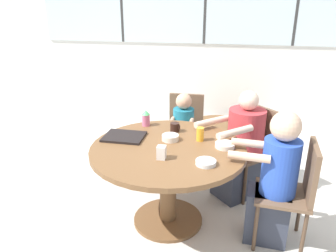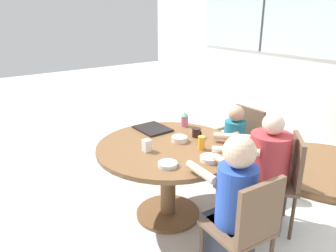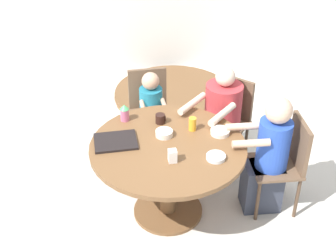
% 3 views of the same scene
% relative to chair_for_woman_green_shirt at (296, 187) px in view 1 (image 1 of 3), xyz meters
% --- Properties ---
extents(ground_plane, '(16.00, 16.00, 0.00)m').
position_rel_chair_for_woman_green_shirt_xyz_m(ground_plane, '(-1.00, 0.08, -0.51)').
color(ground_plane, beige).
extents(wall_back_with_windows, '(8.40, 0.08, 2.80)m').
position_rel_chair_for_woman_green_shirt_xyz_m(wall_back_with_windows, '(-1.00, 2.94, 0.90)').
color(wall_back_with_windows, silver).
rests_on(wall_back_with_windows, ground_plane).
extents(dining_table, '(1.26, 1.26, 0.72)m').
position_rel_chair_for_woman_green_shirt_xyz_m(dining_table, '(-1.00, 0.08, 0.04)').
color(dining_table, brown).
rests_on(dining_table, ground_plane).
extents(chair_for_woman_green_shirt, '(0.43, 0.43, 0.86)m').
position_rel_chair_for_woman_green_shirt_xyz_m(chair_for_woman_green_shirt, '(0.00, 0.00, 0.00)').
color(chair_for_woman_green_shirt, brown).
rests_on(chair_for_woman_green_shirt, ground_plane).
extents(chair_for_man_blue_shirt, '(0.57, 0.57, 0.86)m').
position_rel_chair_for_woman_green_shirt_xyz_m(chair_for_man_blue_shirt, '(-0.27, 0.77, 0.00)').
color(chair_for_man_blue_shirt, brown).
rests_on(chair_for_man_blue_shirt, ground_plane).
extents(chair_for_toddler, '(0.40, 0.40, 0.86)m').
position_rel_chair_for_woman_green_shirt_xyz_m(chair_for_toddler, '(-1.01, 1.08, 0.00)').
color(chair_for_toddler, brown).
rests_on(chair_for_toddler, ground_plane).
extents(person_woman_green_shirt, '(0.53, 0.33, 1.10)m').
position_rel_chair_for_woman_green_shirt_xyz_m(person_woman_green_shirt, '(-0.16, 0.01, -0.00)').
color(person_woman_green_shirt, '#333847').
rests_on(person_woman_green_shirt, ground_plane).
extents(person_man_blue_shirt, '(0.68, 0.67, 1.06)m').
position_rel_chair_for_woman_green_shirt_xyz_m(person_man_blue_shirt, '(-0.40, 0.65, -0.05)').
color(person_man_blue_shirt, '#333847').
rests_on(person_man_blue_shirt, ground_plane).
extents(person_toddler, '(0.24, 0.42, 0.93)m').
position_rel_chair_for_woman_green_shirt_xyz_m(person_toddler, '(-1.00, 0.93, -0.09)').
color(person_toddler, '#333847').
rests_on(person_toddler, ground_plane).
extents(food_tray_dark, '(0.34, 0.27, 0.02)m').
position_rel_chair_for_woman_green_shirt_xyz_m(food_tray_dark, '(-1.41, 0.19, 0.21)').
color(food_tray_dark, black).
rests_on(food_tray_dark, dining_table).
extents(coffee_mug, '(0.09, 0.08, 0.08)m').
position_rel_chair_for_woman_green_shirt_xyz_m(coffee_mug, '(-1.00, 0.42, 0.24)').
color(coffee_mug, black).
rests_on(coffee_mug, dining_table).
extents(sippy_cup, '(0.08, 0.08, 0.15)m').
position_rel_chair_for_woman_green_shirt_xyz_m(sippy_cup, '(-1.30, 0.52, 0.28)').
color(sippy_cup, '#CC668C').
rests_on(sippy_cup, dining_table).
extents(juice_glass, '(0.06, 0.06, 0.12)m').
position_rel_chair_for_woman_green_shirt_xyz_m(juice_glass, '(-0.76, 0.26, 0.26)').
color(juice_glass, gold).
rests_on(juice_glass, dining_table).
extents(milk_carton_small, '(0.06, 0.06, 0.10)m').
position_rel_chair_for_woman_green_shirt_xyz_m(milk_carton_small, '(-1.00, -0.13, 0.25)').
color(milk_carton_small, silver).
rests_on(milk_carton_small, dining_table).
extents(bowl_white_shallow, '(0.14, 0.14, 0.05)m').
position_rel_chair_for_woman_green_shirt_xyz_m(bowl_white_shallow, '(-1.01, 0.22, 0.23)').
color(bowl_white_shallow, silver).
rests_on(bowl_white_shallow, dining_table).
extents(bowl_cereal, '(0.15, 0.15, 0.03)m').
position_rel_chair_for_woman_green_shirt_xyz_m(bowl_cereal, '(-0.67, -0.16, 0.22)').
color(bowl_cereal, silver).
rests_on(bowl_cereal, dining_table).
extents(bowl_fruit, '(0.16, 0.16, 0.04)m').
position_rel_chair_for_woman_green_shirt_xyz_m(bowl_fruit, '(-0.55, 0.16, 0.22)').
color(bowl_fruit, silver).
rests_on(bowl_fruit, dining_table).
extents(folded_table_stack, '(1.46, 1.46, 0.09)m').
position_rel_chair_for_woman_green_shirt_xyz_m(folded_table_stack, '(-0.56, 2.09, -0.47)').
color(folded_table_stack, brown).
rests_on(folded_table_stack, ground_plane).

